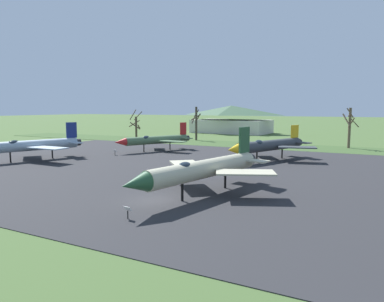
{
  "coord_description": "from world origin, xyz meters",
  "views": [
    {
      "loc": [
        16.23,
        -24.39,
        7.81
      ],
      "look_at": [
        -2.43,
        11.53,
        2.86
      ],
      "focal_mm": 33.38,
      "sensor_mm": 36.0,
      "label": 1
    }
  ],
  "objects": [
    {
      "name": "asphalt_apron",
      "position": [
        0.0,
        15.27,
        0.03
      ],
      "size": [
        87.3,
        50.91,
        0.05
      ],
      "primitive_type": "cube",
      "color": "#28282B",
      "rests_on": "ground"
    },
    {
      "name": "bare_tree_center",
      "position": [
        11.54,
        49.93,
        4.24
      ],
      "size": [
        3.13,
        2.62,
        7.77
      ],
      "color": "brown",
      "rests_on": "ground"
    },
    {
      "name": "bare_tree_left_of_center",
      "position": [
        -22.05,
        51.44,
        4.27
      ],
      "size": [
        2.66,
        2.61,
        7.98
      ],
      "color": "#42382D",
      "rests_on": "ground"
    },
    {
      "name": "jet_fighter_front_right",
      "position": [
        2.25,
        26.9,
        2.31
      ],
      "size": [
        11.5,
        16.0,
        5.06
      ],
      "color": "#33383D",
      "rests_on": "ground"
    },
    {
      "name": "ground_plane",
      "position": [
        0.0,
        0.0,
        0.0
      ],
      "size": [
        600.0,
        600.0,
        0.0
      ],
      "primitive_type": "plane",
      "color": "#425B2D"
    },
    {
      "name": "jet_fighter_rear_right",
      "position": [
        2.7,
        3.65,
        2.41
      ],
      "size": [
        11.98,
        17.29,
        5.83
      ],
      "color": "#B7B293",
      "rests_on": "ground"
    },
    {
      "name": "bare_tree_far_left",
      "position": [
        -36.78,
        47.57,
        3.29
      ],
      "size": [
        3.72,
        3.74,
        7.32
      ],
      "color": "brown",
      "rests_on": "ground"
    },
    {
      "name": "jet_fighter_rear_center",
      "position": [
        -18.8,
        28.83,
        2.08
      ],
      "size": [
        9.97,
        14.27,
        5.02
      ],
      "color": "#4C6B47",
      "rests_on": "ground"
    },
    {
      "name": "visitor_building",
      "position": [
        -23.86,
        79.15,
        4.2
      ],
      "size": [
        24.86,
        14.97,
        8.4
      ],
      "color": "beige",
      "rests_on": "ground"
    },
    {
      "name": "jet_fighter_rear_left",
      "position": [
        -28.93,
        10.7,
        2.29
      ],
      "size": [
        12.9,
        15.95,
        5.49
      ],
      "color": "#8EA3B2",
      "rests_on": "ground"
    },
    {
      "name": "info_placard_rear_right",
      "position": [
        1.07,
        -4.97,
        0.62
      ],
      "size": [
        0.61,
        0.33,
        0.97
      ],
      "color": "black",
      "rests_on": "ground"
    },
    {
      "name": "info_placard_front_right",
      "position": [
        -0.79,
        19.09,
        0.68
      ],
      "size": [
        0.57,
        0.37,
        1.06
      ],
      "color": "black",
      "rests_on": "ground"
    },
    {
      "name": "grass_verge_strip",
      "position": [
        0.0,
        46.73,
        0.03
      ],
      "size": [
        147.3,
        12.0,
        0.06
      ],
      "primitive_type": "cube",
      "color": "#385228",
      "rests_on": "ground"
    },
    {
      "name": "info_placard_rear_center",
      "position": [
        -21.7,
        21.21,
        0.58
      ],
      "size": [
        0.56,
        0.43,
        0.91
      ],
      "color": "black",
      "rests_on": "ground"
    }
  ]
}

